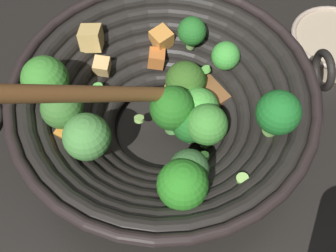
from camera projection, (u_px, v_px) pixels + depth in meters
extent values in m
plane|color=black|center=(164.00, 132.00, 0.61)|extent=(4.00, 4.00, 0.00)
cylinder|color=black|center=(164.00, 131.00, 0.61)|extent=(0.13, 0.13, 0.01)
torus|color=black|center=(164.00, 125.00, 0.59)|extent=(0.19, 0.19, 0.03)
torus|color=black|center=(164.00, 120.00, 0.58)|extent=(0.22, 0.22, 0.03)
torus|color=black|center=(164.00, 115.00, 0.57)|extent=(0.25, 0.25, 0.03)
torus|color=black|center=(164.00, 111.00, 0.56)|extent=(0.28, 0.28, 0.03)
torus|color=black|center=(164.00, 106.00, 0.55)|extent=(0.31, 0.31, 0.03)
torus|color=black|center=(163.00, 101.00, 0.54)|extent=(0.34, 0.34, 0.03)
torus|color=black|center=(163.00, 95.00, 0.53)|extent=(0.37, 0.37, 0.03)
torus|color=black|center=(163.00, 90.00, 0.52)|extent=(0.39, 0.39, 0.01)
torus|color=black|center=(323.00, 70.00, 0.54)|extent=(0.03, 0.05, 0.05)
cylinder|color=#699B4E|center=(91.00, 150.00, 0.52)|extent=(0.03, 0.03, 0.02)
sphere|color=#4E9343|center=(87.00, 137.00, 0.49)|extent=(0.06, 0.06, 0.06)
cylinder|color=#60A142|center=(184.00, 95.00, 0.61)|extent=(0.03, 0.03, 0.02)
sphere|color=#335F1F|center=(185.00, 81.00, 0.59)|extent=(0.06, 0.06, 0.06)
cylinder|color=#689049|center=(52.00, 95.00, 0.54)|extent=(0.03, 0.03, 0.02)
sphere|color=#3C892F|center=(45.00, 79.00, 0.51)|extent=(0.06, 0.06, 0.06)
cylinder|color=#7CB046|center=(224.00, 67.00, 0.60)|extent=(0.02, 0.02, 0.01)
sphere|color=green|center=(226.00, 56.00, 0.58)|extent=(0.04, 0.04, 0.04)
cylinder|color=#6A974B|center=(191.00, 43.00, 0.61)|extent=(0.02, 0.02, 0.02)
sphere|color=#246C26|center=(192.00, 31.00, 0.58)|extent=(0.04, 0.04, 0.04)
cylinder|color=#73B14F|center=(272.00, 127.00, 0.51)|extent=(0.02, 0.03, 0.02)
sphere|color=#1C6D26|center=(278.00, 112.00, 0.48)|extent=(0.05, 0.05, 0.05)
cylinder|color=#73A946|center=(188.00, 179.00, 0.51)|extent=(0.03, 0.03, 0.02)
sphere|color=#33602F|center=(189.00, 169.00, 0.48)|extent=(0.05, 0.05, 0.05)
cylinder|color=#78A04D|center=(67.00, 121.00, 0.54)|extent=(0.03, 0.03, 0.02)
sphere|color=#3C722F|center=(62.00, 108.00, 0.51)|extent=(0.05, 0.05, 0.05)
cylinder|color=#569947|center=(172.00, 123.00, 0.58)|extent=(0.03, 0.04, 0.03)
sphere|color=#256C1E|center=(172.00, 108.00, 0.55)|extent=(0.06, 0.06, 0.06)
cylinder|color=#71A84B|center=(190.00, 136.00, 0.57)|extent=(0.02, 0.02, 0.02)
sphere|color=#1E6221|center=(191.00, 124.00, 0.55)|extent=(0.05, 0.05, 0.05)
cylinder|color=#6AA64C|center=(205.00, 138.00, 0.56)|extent=(0.03, 0.03, 0.03)
sphere|color=#429036|center=(207.00, 125.00, 0.54)|extent=(0.05, 0.05, 0.05)
cylinder|color=#579D3B|center=(196.00, 121.00, 0.60)|extent=(0.03, 0.03, 0.02)
sphere|color=green|center=(198.00, 109.00, 0.57)|extent=(0.06, 0.06, 0.06)
cylinder|color=#699C48|center=(182.00, 196.00, 0.49)|extent=(0.03, 0.03, 0.02)
sphere|color=#2B8221|center=(183.00, 185.00, 0.47)|extent=(0.06, 0.06, 0.06)
cylinder|color=#63983A|center=(192.00, 90.00, 0.62)|extent=(0.02, 0.03, 0.02)
sphere|color=#3D9529|center=(193.00, 80.00, 0.60)|extent=(0.04, 0.04, 0.04)
cube|color=#E1B26A|center=(102.00, 66.00, 0.59)|extent=(0.03, 0.03, 0.03)
cube|color=orange|center=(72.00, 133.00, 0.52)|extent=(0.04, 0.04, 0.03)
cube|color=gold|center=(176.00, 95.00, 0.60)|extent=(0.04, 0.05, 0.04)
cube|color=#DAB263|center=(91.00, 38.00, 0.58)|extent=(0.04, 0.05, 0.04)
cube|color=#D78B3C|center=(161.00, 39.00, 0.61)|extent=(0.03, 0.03, 0.03)
cube|color=#CD7031|center=(156.00, 58.00, 0.61)|extent=(0.03, 0.03, 0.03)
cylinder|color=#6BC651|center=(206.00, 69.00, 0.59)|extent=(0.02, 0.02, 0.01)
cylinder|color=#99D166|center=(139.00, 119.00, 0.57)|extent=(0.02, 0.02, 0.01)
cylinder|color=#56B247|center=(98.00, 87.00, 0.57)|extent=(0.02, 0.02, 0.00)
cylinder|color=#99D166|center=(171.00, 83.00, 0.61)|extent=(0.02, 0.02, 0.01)
cylinder|color=#99D166|center=(242.00, 179.00, 0.48)|extent=(0.02, 0.02, 0.01)
cylinder|color=#6BC651|center=(204.00, 156.00, 0.52)|extent=(0.01, 0.01, 0.01)
cylinder|color=#99D166|center=(262.00, 111.00, 0.52)|extent=(0.02, 0.02, 0.01)
cube|color=brown|center=(198.00, 97.00, 0.59)|extent=(0.07, 0.05, 0.01)
cylinder|color=brown|center=(109.00, 97.00, 0.46)|extent=(0.22, 0.03, 0.18)
cylinder|color=tan|center=(330.00, 45.00, 0.67)|extent=(0.12, 0.12, 0.04)
torus|color=tan|center=(334.00, 37.00, 0.66)|extent=(0.13, 0.13, 0.01)
cylinder|color=#99D166|center=(304.00, 41.00, 0.67)|extent=(0.01, 0.01, 0.01)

